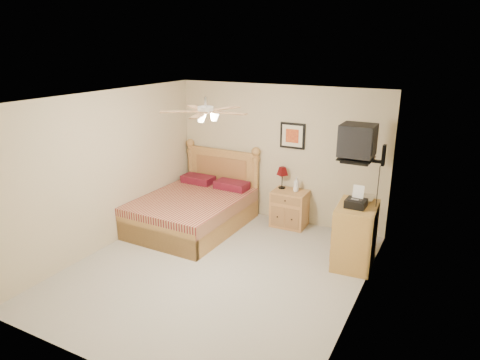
# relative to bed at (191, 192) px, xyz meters

# --- Properties ---
(floor) EXTENTS (4.50, 4.50, 0.00)m
(floor) POSITION_rel_bed_xyz_m (1.17, -1.12, -0.68)
(floor) COLOR #A5A195
(floor) RESTS_ON ground
(ceiling) EXTENTS (4.00, 4.50, 0.04)m
(ceiling) POSITION_rel_bed_xyz_m (1.17, -1.12, 1.82)
(ceiling) COLOR white
(ceiling) RESTS_ON ground
(wall_back) EXTENTS (4.00, 0.04, 2.50)m
(wall_back) POSITION_rel_bed_xyz_m (1.17, 1.13, 0.57)
(wall_back) COLOR #C4B490
(wall_back) RESTS_ON ground
(wall_front) EXTENTS (4.00, 0.04, 2.50)m
(wall_front) POSITION_rel_bed_xyz_m (1.17, -3.37, 0.57)
(wall_front) COLOR #C4B490
(wall_front) RESTS_ON ground
(wall_left) EXTENTS (0.04, 4.50, 2.50)m
(wall_left) POSITION_rel_bed_xyz_m (-0.83, -1.12, 0.57)
(wall_left) COLOR #C4B490
(wall_left) RESTS_ON ground
(wall_right) EXTENTS (0.04, 4.50, 2.50)m
(wall_right) POSITION_rel_bed_xyz_m (3.17, -1.12, 0.57)
(wall_right) COLOR #C4B490
(wall_right) RESTS_ON ground
(bed) EXTENTS (1.64, 2.13, 1.36)m
(bed) POSITION_rel_bed_xyz_m (0.00, 0.00, 0.00)
(bed) COLOR #9E6B3F
(bed) RESTS_ON ground
(nightstand) EXTENTS (0.62, 0.47, 0.66)m
(nightstand) POSITION_rel_bed_xyz_m (1.52, 0.88, -0.35)
(nightstand) COLOR #B37448
(nightstand) RESTS_ON ground
(table_lamp) EXTENTS (0.25, 0.25, 0.40)m
(table_lamp) POSITION_rel_bed_xyz_m (1.32, 0.98, 0.18)
(table_lamp) COLOR #53090B
(table_lamp) RESTS_ON nightstand
(lotion_bottle) EXTENTS (0.10, 0.10, 0.26)m
(lotion_bottle) POSITION_rel_bed_xyz_m (1.61, 0.92, 0.11)
(lotion_bottle) COLOR white
(lotion_bottle) RESTS_ON nightstand
(framed_picture) EXTENTS (0.46, 0.04, 0.46)m
(framed_picture) POSITION_rel_bed_xyz_m (1.44, 1.11, 0.94)
(framed_picture) COLOR black
(framed_picture) RESTS_ON wall_back
(dresser) EXTENTS (0.61, 0.84, 0.94)m
(dresser) POSITION_rel_bed_xyz_m (2.90, -0.01, -0.21)
(dresser) COLOR #B9833B
(dresser) RESTS_ON ground
(fax_machine) EXTENTS (0.29, 0.31, 0.30)m
(fax_machine) POSITION_rel_bed_xyz_m (2.89, -0.09, 0.41)
(fax_machine) COLOR black
(fax_machine) RESTS_ON dresser
(magazine_lower) EXTENTS (0.26, 0.32, 0.03)m
(magazine_lower) POSITION_rel_bed_xyz_m (2.82, 0.25, 0.28)
(magazine_lower) COLOR beige
(magazine_lower) RESTS_ON dresser
(magazine_upper) EXTENTS (0.23, 0.30, 0.02)m
(magazine_upper) POSITION_rel_bed_xyz_m (2.85, 0.28, 0.30)
(magazine_upper) COLOR tan
(magazine_upper) RESTS_ON magazine_lower
(wall_tv) EXTENTS (0.56, 0.46, 0.58)m
(wall_tv) POSITION_rel_bed_xyz_m (2.92, 0.22, 1.13)
(wall_tv) COLOR black
(wall_tv) RESTS_ON wall_right
(ceiling_fan) EXTENTS (1.14, 1.14, 0.28)m
(ceiling_fan) POSITION_rel_bed_xyz_m (1.17, -1.32, 1.68)
(ceiling_fan) COLOR white
(ceiling_fan) RESTS_ON ceiling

